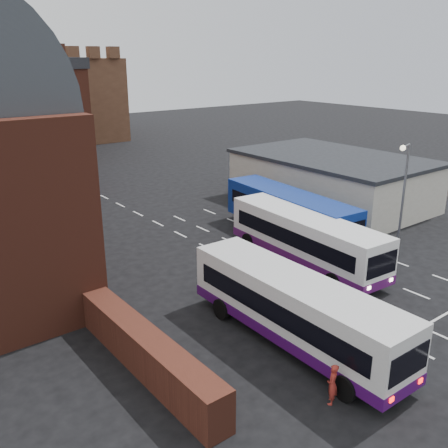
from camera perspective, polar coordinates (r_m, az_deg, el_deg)
ground at (r=26.24m, az=13.76°, el=-10.14°), size 180.00×180.00×0.00m
forecourt_wall at (r=21.26m, az=-8.76°, el=-14.36°), size 1.20×10.00×1.80m
cream_building at (r=44.75m, az=12.15°, el=5.04°), size 10.40×16.40×4.25m
castle_keep at (r=83.73m, az=-21.33°, el=13.11°), size 22.00×22.00×12.00m
bus_white_outbound at (r=22.71m, az=8.04°, el=-9.21°), size 3.04×11.59×3.15m
bus_white_inbound at (r=31.18m, az=9.30°, el=-1.33°), size 3.46×11.72×3.16m
bus_blue at (r=35.85m, az=7.45°, el=1.51°), size 3.81×12.04×3.23m
bus_red_double at (r=52.94m, az=-18.64°, el=6.85°), size 3.02×11.35×4.52m
street_lamp at (r=32.58m, az=19.75°, el=3.57°), size 1.48×0.60×7.49m
pedestrian_red at (r=19.90m, az=12.28°, el=-17.47°), size 0.72×0.66×1.64m
pedestrian_beige at (r=22.20m, az=10.65°, el=-13.05°), size 1.02×0.91×1.72m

